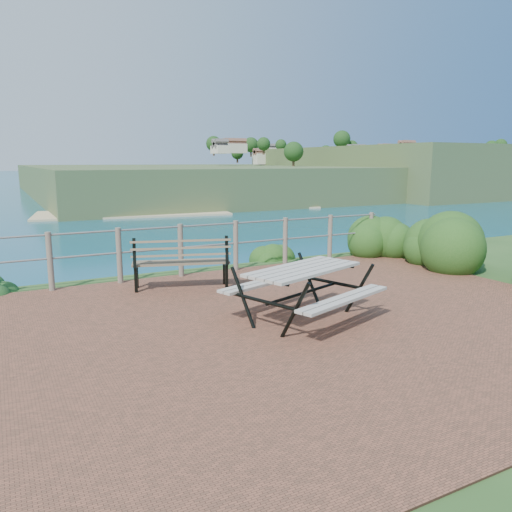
{
  "coord_description": "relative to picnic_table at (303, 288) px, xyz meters",
  "views": [
    {
      "loc": [
        -3.04,
        -5.52,
        2.18
      ],
      "look_at": [
        0.43,
        1.11,
        0.75
      ],
      "focal_mm": 35.0,
      "sensor_mm": 36.0,
      "label": 1
    }
  ],
  "objects": [
    {
      "name": "ground",
      "position": [
        -0.6,
        -0.05,
        -0.47
      ],
      "size": [
        10.0,
        7.0,
        0.12
      ],
      "primitive_type": "cube",
      "color": "brown",
      "rests_on": "ground"
    },
    {
      "name": "ocean",
      "position": [
        -0.6,
        199.95,
        -0.47
      ],
      "size": [
        1200.0,
        1200.0,
        0.0
      ],
      "primitive_type": "plane",
      "color": "#136D77",
      "rests_on": "ground"
    },
    {
      "name": "safety_railing",
      "position": [
        -0.6,
        3.3,
        0.1
      ],
      "size": [
        9.4,
        0.1,
        1.0
      ],
      "color": "#6B5B4C",
      "rests_on": "ground"
    },
    {
      "name": "distant_bay",
      "position": [
        172.47,
        202.56,
        -1.99
      ],
      "size": [
        290.0,
        232.36,
        24.0
      ],
      "color": "#3F5C2E",
      "rests_on": "ground"
    },
    {
      "name": "picnic_table",
      "position": [
        0.0,
        0.0,
        0.0
      ],
      "size": [
        1.87,
        1.44,
        0.73
      ],
      "rotation": [
        0.0,
        0.0,
        0.33
      ],
      "color": "#A29E91",
      "rests_on": "ground"
    },
    {
      "name": "park_bench",
      "position": [
        -0.9,
        2.44,
        0.14
      ],
      "size": [
        1.69,
        0.88,
        0.93
      ],
      "rotation": [
        0.0,
        0.0,
        -0.3
      ],
      "color": "brown",
      "rests_on": "ground"
    },
    {
      "name": "shrub_right_front",
      "position": [
        4.47,
        1.65,
        -0.47
      ],
      "size": [
        1.38,
        1.38,
        1.96
      ],
      "primitive_type": "ellipsoid",
      "color": "#194615",
      "rests_on": "ground"
    },
    {
      "name": "shrub_right_edge",
      "position": [
        4.26,
        3.1,
        -0.47
      ],
      "size": [
        1.07,
        1.07,
        1.54
      ],
      "primitive_type": "ellipsoid",
      "color": "#194615",
      "rests_on": "ground"
    },
    {
      "name": "shrub_lip_east",
      "position": [
        1.9,
        4.12,
        -0.47
      ],
      "size": [
        0.75,
        0.75,
        0.49
      ],
      "primitive_type": "ellipsoid",
      "color": "#194615",
      "rests_on": "ground"
    }
  ]
}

